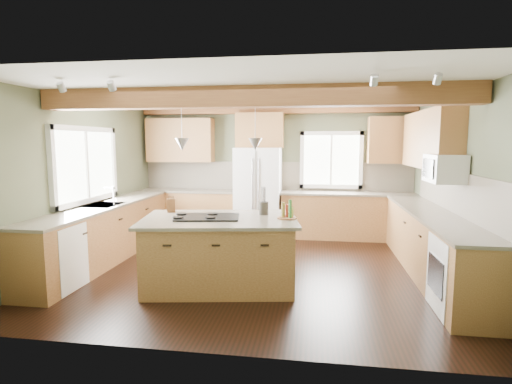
# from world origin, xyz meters

# --- Properties ---
(floor) EXTENTS (5.60, 5.60, 0.00)m
(floor) POSITION_xyz_m (0.00, 0.00, 0.00)
(floor) COLOR black
(floor) RESTS_ON ground
(ceiling) EXTENTS (5.60, 5.60, 0.00)m
(ceiling) POSITION_xyz_m (0.00, 0.00, 2.60)
(ceiling) COLOR silver
(ceiling) RESTS_ON wall_back
(wall_back) EXTENTS (5.60, 0.00, 5.60)m
(wall_back) POSITION_xyz_m (0.00, 2.50, 1.30)
(wall_back) COLOR #4E543B
(wall_back) RESTS_ON ground
(wall_left) EXTENTS (0.00, 5.00, 5.00)m
(wall_left) POSITION_xyz_m (-2.80, 0.00, 1.30)
(wall_left) COLOR #4E543B
(wall_left) RESTS_ON ground
(wall_right) EXTENTS (0.00, 5.00, 5.00)m
(wall_right) POSITION_xyz_m (2.80, 0.00, 1.30)
(wall_right) COLOR #4E543B
(wall_right) RESTS_ON ground
(ceiling_beam) EXTENTS (5.55, 0.26, 0.26)m
(ceiling_beam) POSITION_xyz_m (0.00, -0.78, 2.47)
(ceiling_beam) COLOR brown
(ceiling_beam) RESTS_ON ceiling
(soffit_trim) EXTENTS (5.55, 0.20, 0.10)m
(soffit_trim) POSITION_xyz_m (0.00, 2.40, 2.54)
(soffit_trim) COLOR brown
(soffit_trim) RESTS_ON ceiling
(backsplash_back) EXTENTS (5.58, 0.03, 0.58)m
(backsplash_back) POSITION_xyz_m (0.00, 2.48, 1.21)
(backsplash_back) COLOR brown
(backsplash_back) RESTS_ON wall_back
(backsplash_right) EXTENTS (0.03, 3.70, 0.58)m
(backsplash_right) POSITION_xyz_m (2.78, 0.05, 1.21)
(backsplash_right) COLOR brown
(backsplash_right) RESTS_ON wall_right
(base_cab_back_left) EXTENTS (2.02, 0.60, 0.88)m
(base_cab_back_left) POSITION_xyz_m (-1.79, 2.20, 0.44)
(base_cab_back_left) COLOR brown
(base_cab_back_left) RESTS_ON floor
(counter_back_left) EXTENTS (2.06, 0.64, 0.04)m
(counter_back_left) POSITION_xyz_m (-1.79, 2.20, 0.90)
(counter_back_left) COLOR brown
(counter_back_left) RESTS_ON base_cab_back_left
(base_cab_back_right) EXTENTS (2.62, 0.60, 0.88)m
(base_cab_back_right) POSITION_xyz_m (1.49, 2.20, 0.44)
(base_cab_back_right) COLOR brown
(base_cab_back_right) RESTS_ON floor
(counter_back_right) EXTENTS (2.66, 0.64, 0.04)m
(counter_back_right) POSITION_xyz_m (1.49, 2.20, 0.90)
(counter_back_right) COLOR brown
(counter_back_right) RESTS_ON base_cab_back_right
(base_cab_left) EXTENTS (0.60, 3.70, 0.88)m
(base_cab_left) POSITION_xyz_m (-2.50, 0.05, 0.44)
(base_cab_left) COLOR brown
(base_cab_left) RESTS_ON floor
(counter_left) EXTENTS (0.64, 3.74, 0.04)m
(counter_left) POSITION_xyz_m (-2.50, 0.05, 0.90)
(counter_left) COLOR brown
(counter_left) RESTS_ON base_cab_left
(base_cab_right) EXTENTS (0.60, 3.70, 0.88)m
(base_cab_right) POSITION_xyz_m (2.50, 0.05, 0.44)
(base_cab_right) COLOR brown
(base_cab_right) RESTS_ON floor
(counter_right) EXTENTS (0.64, 3.74, 0.04)m
(counter_right) POSITION_xyz_m (2.50, 0.05, 0.90)
(counter_right) COLOR brown
(counter_right) RESTS_ON base_cab_right
(upper_cab_back_left) EXTENTS (1.40, 0.35, 0.90)m
(upper_cab_back_left) POSITION_xyz_m (-1.99, 2.33, 1.95)
(upper_cab_back_left) COLOR brown
(upper_cab_back_left) RESTS_ON wall_back
(upper_cab_over_fridge) EXTENTS (0.96, 0.35, 0.70)m
(upper_cab_over_fridge) POSITION_xyz_m (-0.30, 2.33, 2.15)
(upper_cab_over_fridge) COLOR brown
(upper_cab_over_fridge) RESTS_ON wall_back
(upper_cab_right) EXTENTS (0.35, 2.20, 0.90)m
(upper_cab_right) POSITION_xyz_m (2.62, 0.90, 1.95)
(upper_cab_right) COLOR brown
(upper_cab_right) RESTS_ON wall_right
(upper_cab_back_corner) EXTENTS (0.90, 0.35, 0.90)m
(upper_cab_back_corner) POSITION_xyz_m (2.30, 2.33, 1.95)
(upper_cab_back_corner) COLOR brown
(upper_cab_back_corner) RESTS_ON wall_back
(window_left) EXTENTS (0.04, 1.60, 1.05)m
(window_left) POSITION_xyz_m (-2.78, 0.05, 1.55)
(window_left) COLOR white
(window_left) RESTS_ON wall_left
(window_back) EXTENTS (1.10, 0.04, 1.00)m
(window_back) POSITION_xyz_m (1.15, 2.48, 1.55)
(window_back) COLOR white
(window_back) RESTS_ON wall_back
(sink) EXTENTS (0.50, 0.65, 0.03)m
(sink) POSITION_xyz_m (-2.50, 0.05, 0.91)
(sink) COLOR #262628
(sink) RESTS_ON counter_left
(faucet) EXTENTS (0.02, 0.02, 0.28)m
(faucet) POSITION_xyz_m (-2.32, 0.05, 1.05)
(faucet) COLOR #B2B2B7
(faucet) RESTS_ON sink
(dishwasher) EXTENTS (0.60, 0.60, 0.84)m
(dishwasher) POSITION_xyz_m (-2.49, -1.25, 0.43)
(dishwasher) COLOR white
(dishwasher) RESTS_ON floor
(oven) EXTENTS (0.60, 0.72, 0.84)m
(oven) POSITION_xyz_m (2.49, -1.25, 0.43)
(oven) COLOR white
(oven) RESTS_ON floor
(microwave) EXTENTS (0.40, 0.70, 0.38)m
(microwave) POSITION_xyz_m (2.58, -0.05, 1.55)
(microwave) COLOR white
(microwave) RESTS_ON wall_right
(pendant_left) EXTENTS (0.18, 0.18, 0.16)m
(pendant_left) POSITION_xyz_m (-0.86, -0.85, 1.88)
(pendant_left) COLOR #B2B2B7
(pendant_left) RESTS_ON ceiling
(pendant_right) EXTENTS (0.18, 0.18, 0.16)m
(pendant_right) POSITION_xyz_m (0.06, -0.70, 1.88)
(pendant_right) COLOR #B2B2B7
(pendant_right) RESTS_ON ceiling
(refrigerator) EXTENTS (0.90, 0.74, 1.80)m
(refrigerator) POSITION_xyz_m (-0.30, 2.12, 0.90)
(refrigerator) COLOR white
(refrigerator) RESTS_ON floor
(island) EXTENTS (2.04, 1.44, 0.88)m
(island) POSITION_xyz_m (-0.40, -0.78, 0.44)
(island) COLOR brown
(island) RESTS_ON floor
(island_top) EXTENTS (2.19, 1.58, 0.04)m
(island_top) POSITION_xyz_m (-0.40, -0.78, 0.90)
(island_top) COLOR brown
(island_top) RESTS_ON island
(cooktop) EXTENTS (0.89, 0.67, 0.02)m
(cooktop) POSITION_xyz_m (-0.55, -0.80, 0.93)
(cooktop) COLOR black
(cooktop) RESTS_ON island_top
(knife_block) EXTENTS (0.14, 0.12, 0.19)m
(knife_block) POSITION_xyz_m (-1.18, -0.45, 1.02)
(knife_block) COLOR brown
(knife_block) RESTS_ON island_top
(utensil_crock) EXTENTS (0.17, 0.17, 0.17)m
(utensil_crock) POSITION_xyz_m (0.14, -0.45, 1.01)
(utensil_crock) COLOR #3B352F
(utensil_crock) RESTS_ON island_top
(bottle_tray) EXTENTS (0.35, 0.35, 0.24)m
(bottle_tray) POSITION_xyz_m (0.48, -0.70, 1.04)
(bottle_tray) COLOR brown
(bottle_tray) RESTS_ON island_top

